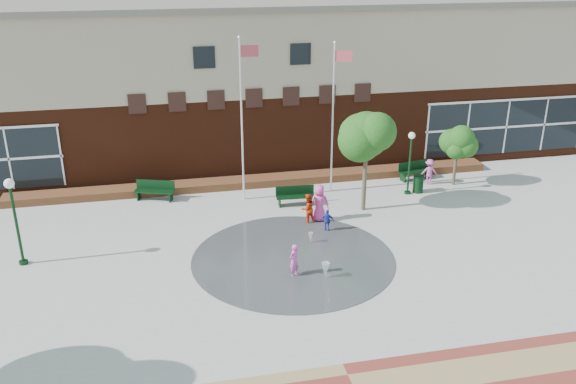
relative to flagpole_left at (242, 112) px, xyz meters
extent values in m
plane|color=#666056|center=(1.01, -9.76, -4.56)|extent=(120.00, 120.00, 0.00)
cube|color=#A8A8A0|center=(1.01, -5.76, -4.56)|extent=(46.00, 18.00, 0.01)
cylinder|color=#383A3D|center=(1.01, -6.76, -4.56)|extent=(8.40, 8.40, 0.01)
cube|color=#4B1D0E|center=(1.01, 7.74, -2.31)|extent=(44.00, 10.00, 4.50)
cube|color=tan|center=(1.01, 7.74, 2.19)|extent=(44.00, 10.00, 4.50)
cube|color=slate|center=(1.01, 7.74, 4.49)|extent=(44.40, 10.40, 0.30)
cube|color=black|center=(16.01, 2.72, -2.45)|extent=(10.00, 0.12, 3.19)
cube|color=black|center=(-1.49, 2.72, 2.23)|extent=(1.10, 0.10, 1.10)
cube|color=black|center=(3.51, 2.72, 2.23)|extent=(1.10, 0.10, 1.10)
cube|color=maroon|center=(1.01, 1.84, -4.56)|extent=(26.00, 1.20, 0.40)
cylinder|color=silver|center=(-0.05, 0.00, -0.53)|extent=(0.10, 0.10, 8.07)
sphere|color=silver|center=(-0.05, 0.00, 3.55)|extent=(0.16, 0.16, 0.16)
cube|color=#BC4450|center=(0.40, 0.00, 2.91)|extent=(0.89, 0.03, 0.54)
cylinder|color=silver|center=(4.59, 0.15, -0.73)|extent=(0.10, 0.10, 7.67)
sphere|color=silver|center=(4.59, 0.15, 3.15)|extent=(0.16, 0.16, 0.16)
cube|color=#BC4450|center=(5.00, -0.03, 2.52)|extent=(0.82, 0.37, 0.54)
cylinder|color=black|center=(-9.81, -4.86, -2.89)|extent=(0.12, 0.12, 3.35)
cylinder|color=black|center=(-9.81, -4.86, -4.48)|extent=(0.35, 0.35, 0.16)
sphere|color=silver|center=(-9.81, -4.86, -1.04)|extent=(0.39, 0.39, 0.39)
cylinder|color=black|center=(8.40, -1.06, -3.06)|extent=(0.11, 0.11, 3.01)
cylinder|color=black|center=(8.40, -1.06, -4.49)|extent=(0.32, 0.32, 0.14)
sphere|color=silver|center=(8.40, -1.06, -1.39)|extent=(0.35, 0.35, 0.35)
cube|color=black|center=(-4.49, 0.84, -4.06)|extent=(2.08, 1.20, 0.07)
cube|color=black|center=(-4.41, 1.07, -3.80)|extent=(1.91, 0.73, 0.50)
cube|color=black|center=(2.35, -1.32, -4.08)|extent=(1.96, 0.66, 0.06)
cube|color=black|center=(2.37, -1.08, -3.83)|extent=(1.92, 0.18, 0.48)
cube|color=black|center=(9.65, 0.81, -4.07)|extent=(2.05, 0.94, 0.07)
cube|color=black|center=(9.61, 1.05, -3.81)|extent=(1.95, 0.45, 0.50)
cylinder|color=black|center=(9.01, -0.98, -4.11)|extent=(0.54, 0.54, 0.90)
cylinder|color=black|center=(9.01, -0.98, -3.65)|extent=(0.57, 0.57, 0.05)
cylinder|color=#413727|center=(5.48, -2.54, -3.05)|extent=(0.21, 0.21, 3.02)
cylinder|color=#413727|center=(11.35, -0.35, -3.57)|extent=(0.17, 0.17, 1.98)
cone|color=white|center=(1.89, -8.56, -4.56)|extent=(0.33, 0.33, 0.64)
cone|color=white|center=(2.07, -5.51, -4.56)|extent=(0.21, 0.21, 0.47)
imported|color=#E650BE|center=(0.74, -8.10, -3.88)|extent=(0.59, 0.58, 1.37)
imported|color=red|center=(2.44, -3.41, -3.84)|extent=(0.86, 0.77, 1.44)
imported|color=#E747A2|center=(3.05, -3.31, -3.68)|extent=(1.01, 0.85, 1.77)
imported|color=#2432AD|center=(3.10, -4.49, -4.04)|extent=(0.67, 0.46, 1.05)
imported|color=#CD52AC|center=(10.07, 0.02, -3.85)|extent=(1.04, 0.80, 1.42)
camera|label=1|loc=(-3.92, -28.51, 7.48)|focal=38.00mm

